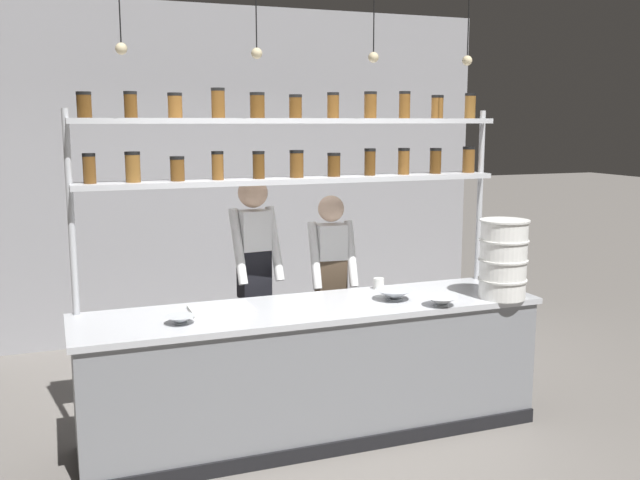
{
  "coord_description": "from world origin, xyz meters",
  "views": [
    {
      "loc": [
        -1.61,
        -4.39,
        2.15
      ],
      "look_at": [
        0.13,
        0.2,
        1.33
      ],
      "focal_mm": 40.0,
      "sensor_mm": 36.0,
      "label": 1
    }
  ],
  "objects_px": {
    "prep_bowl_near_left": "(180,320)",
    "serving_cup_front": "(379,284)",
    "container_stack": "(503,259)",
    "chef_left": "(254,275)",
    "chef_center": "(331,283)",
    "prep_bowl_center_front": "(394,295)",
    "cutting_board": "(221,309)",
    "spice_shelf_unit": "(297,156)",
    "prep_bowl_center_back": "(441,302)"
  },
  "relations": [
    {
      "from": "spice_shelf_unit",
      "to": "serving_cup_front",
      "type": "xyz_separation_m",
      "value": [
        0.62,
        -0.05,
        -0.95
      ]
    },
    {
      "from": "chef_center",
      "to": "prep_bowl_center_front",
      "type": "height_order",
      "value": "chef_center"
    },
    {
      "from": "spice_shelf_unit",
      "to": "cutting_board",
      "type": "relative_size",
      "value": 7.64
    },
    {
      "from": "chef_center",
      "to": "prep_bowl_center_back",
      "type": "relative_size",
      "value": 7.25
    },
    {
      "from": "cutting_board",
      "to": "prep_bowl_center_front",
      "type": "relative_size",
      "value": 1.52
    },
    {
      "from": "cutting_board",
      "to": "chef_center",
      "type": "bearing_deg",
      "value": 28.69
    },
    {
      "from": "chef_left",
      "to": "serving_cup_front",
      "type": "bearing_deg",
      "value": -31.52
    },
    {
      "from": "prep_bowl_near_left",
      "to": "prep_bowl_center_back",
      "type": "height_order",
      "value": "prep_bowl_center_back"
    },
    {
      "from": "prep_bowl_near_left",
      "to": "container_stack",
      "type": "bearing_deg",
      "value": -3.69
    },
    {
      "from": "cutting_board",
      "to": "prep_bowl_center_back",
      "type": "relative_size",
      "value": 1.82
    },
    {
      "from": "container_stack",
      "to": "prep_bowl_near_left",
      "type": "xyz_separation_m",
      "value": [
        -2.24,
        0.14,
        -0.25
      ]
    },
    {
      "from": "chef_left",
      "to": "prep_bowl_center_front",
      "type": "relative_size",
      "value": 6.63
    },
    {
      "from": "container_stack",
      "to": "serving_cup_front",
      "type": "relative_size",
      "value": 6.66
    },
    {
      "from": "container_stack",
      "to": "cutting_board",
      "type": "height_order",
      "value": "container_stack"
    },
    {
      "from": "chef_left",
      "to": "cutting_board",
      "type": "relative_size",
      "value": 4.35
    },
    {
      "from": "spice_shelf_unit",
      "to": "cutting_board",
      "type": "height_order",
      "value": "spice_shelf_unit"
    },
    {
      "from": "chef_left",
      "to": "spice_shelf_unit",
      "type": "bearing_deg",
      "value": -63.65
    },
    {
      "from": "prep_bowl_near_left",
      "to": "serving_cup_front",
      "type": "xyz_separation_m",
      "value": [
        1.54,
        0.4,
        0.02
      ]
    },
    {
      "from": "container_stack",
      "to": "serving_cup_front",
      "type": "distance_m",
      "value": 0.92
    },
    {
      "from": "spice_shelf_unit",
      "to": "prep_bowl_center_front",
      "type": "xyz_separation_m",
      "value": [
        0.58,
        -0.38,
        -0.95
      ]
    },
    {
      "from": "prep_bowl_near_left",
      "to": "serving_cup_front",
      "type": "bearing_deg",
      "value": 14.59
    },
    {
      "from": "chef_center",
      "to": "container_stack",
      "type": "distance_m",
      "value": 1.34
    },
    {
      "from": "chef_left",
      "to": "container_stack",
      "type": "bearing_deg",
      "value": -37.65
    },
    {
      "from": "spice_shelf_unit",
      "to": "serving_cup_front",
      "type": "distance_m",
      "value": 1.13
    },
    {
      "from": "container_stack",
      "to": "serving_cup_front",
      "type": "xyz_separation_m",
      "value": [
        -0.7,
        0.54,
        -0.24
      ]
    },
    {
      "from": "prep_bowl_near_left",
      "to": "spice_shelf_unit",
      "type": "bearing_deg",
      "value": 26.18
    },
    {
      "from": "chef_left",
      "to": "prep_bowl_center_front",
      "type": "distance_m",
      "value": 1.08
    },
    {
      "from": "spice_shelf_unit",
      "to": "container_stack",
      "type": "relative_size",
      "value": 5.49
    },
    {
      "from": "container_stack",
      "to": "prep_bowl_center_back",
      "type": "xyz_separation_m",
      "value": [
        -0.52,
        -0.04,
        -0.25
      ]
    },
    {
      "from": "prep_bowl_center_back",
      "to": "chef_left",
      "type": "bearing_deg",
      "value": 136.22
    },
    {
      "from": "prep_bowl_near_left",
      "to": "serving_cup_front",
      "type": "distance_m",
      "value": 1.59
    },
    {
      "from": "prep_bowl_near_left",
      "to": "cutting_board",
      "type": "bearing_deg",
      "value": 35.82
    },
    {
      "from": "container_stack",
      "to": "cutting_board",
      "type": "distance_m",
      "value": 1.99
    },
    {
      "from": "prep_bowl_center_front",
      "to": "serving_cup_front",
      "type": "xyz_separation_m",
      "value": [
        0.04,
        0.33,
        0.01
      ]
    },
    {
      "from": "prep_bowl_center_front",
      "to": "container_stack",
      "type": "bearing_deg",
      "value": -16.34
    },
    {
      "from": "chef_left",
      "to": "cutting_board",
      "type": "xyz_separation_m",
      "value": [
        -0.39,
        -0.58,
        -0.08
      ]
    },
    {
      "from": "chef_left",
      "to": "serving_cup_front",
      "type": "distance_m",
      "value": 0.93
    },
    {
      "from": "chef_center",
      "to": "prep_bowl_center_front",
      "type": "bearing_deg",
      "value": -68.54
    },
    {
      "from": "spice_shelf_unit",
      "to": "container_stack",
      "type": "xyz_separation_m",
      "value": [
        1.32,
        -0.59,
        -0.71
      ]
    },
    {
      "from": "cutting_board",
      "to": "prep_bowl_near_left",
      "type": "height_order",
      "value": "prep_bowl_near_left"
    },
    {
      "from": "chef_left",
      "to": "cutting_board",
      "type": "distance_m",
      "value": 0.7
    },
    {
      "from": "prep_bowl_near_left",
      "to": "chef_center",
      "type": "bearing_deg",
      "value": 30.44
    },
    {
      "from": "chef_left",
      "to": "prep_bowl_center_back",
      "type": "height_order",
      "value": "chef_left"
    },
    {
      "from": "prep_bowl_center_back",
      "to": "serving_cup_front",
      "type": "bearing_deg",
      "value": 107.5
    },
    {
      "from": "chef_center",
      "to": "spice_shelf_unit",
      "type": "bearing_deg",
      "value": -135.25
    },
    {
      "from": "prep_bowl_near_left",
      "to": "serving_cup_front",
      "type": "relative_size",
      "value": 2.23
    },
    {
      "from": "prep_bowl_center_front",
      "to": "serving_cup_front",
      "type": "bearing_deg",
      "value": 83.29
    },
    {
      "from": "chef_center",
      "to": "serving_cup_front",
      "type": "relative_size",
      "value": 19.06
    },
    {
      "from": "chef_center",
      "to": "prep_bowl_center_front",
      "type": "xyz_separation_m",
      "value": [
        0.2,
        -0.69,
        0.05
      ]
    },
    {
      "from": "chef_center",
      "to": "container_stack",
      "type": "height_order",
      "value": "chef_center"
    }
  ]
}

